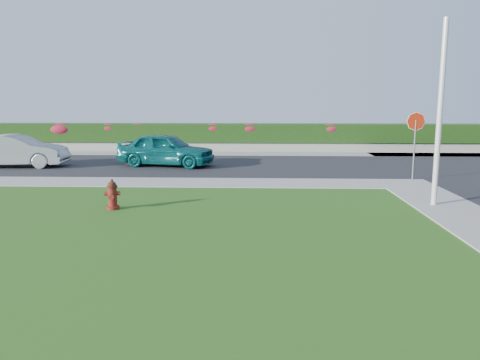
{
  "coord_description": "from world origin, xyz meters",
  "views": [
    {
      "loc": [
        1.34,
        -8.79,
        3.12
      ],
      "look_at": [
        0.84,
        4.41,
        0.9
      ],
      "focal_mm": 35.0,
      "sensor_mm": 36.0,
      "label": 1
    }
  ],
  "objects_px": {
    "fire_hydrant": "(112,195)",
    "sedan_teal": "(166,150)",
    "utility_pole": "(440,114)",
    "sedan_silver": "(17,151)",
    "stop_sign": "(415,130)"
  },
  "relations": [
    {
      "from": "sedan_silver",
      "to": "utility_pole",
      "type": "bearing_deg",
      "value": -119.06
    },
    {
      "from": "sedan_teal",
      "to": "utility_pole",
      "type": "xyz_separation_m",
      "value": [
        9.78,
        -8.25,
        1.91
      ]
    },
    {
      "from": "fire_hydrant",
      "to": "utility_pole",
      "type": "xyz_separation_m",
      "value": [
        9.6,
        0.83,
        2.33
      ]
    },
    {
      "from": "sedan_teal",
      "to": "utility_pole",
      "type": "bearing_deg",
      "value": -118.09
    },
    {
      "from": "sedan_teal",
      "to": "sedan_silver",
      "type": "xyz_separation_m",
      "value": [
        -7.04,
        -0.63,
        -0.03
      ]
    },
    {
      "from": "sedan_teal",
      "to": "stop_sign",
      "type": "distance_m",
      "value": 11.3
    },
    {
      "from": "sedan_silver",
      "to": "utility_pole",
      "type": "xyz_separation_m",
      "value": [
        16.82,
        -7.62,
        1.94
      ]
    },
    {
      "from": "sedan_teal",
      "to": "stop_sign",
      "type": "height_order",
      "value": "stop_sign"
    },
    {
      "from": "sedan_silver",
      "to": "stop_sign",
      "type": "relative_size",
      "value": 1.7
    },
    {
      "from": "fire_hydrant",
      "to": "stop_sign",
      "type": "relative_size",
      "value": 0.32
    },
    {
      "from": "fire_hydrant",
      "to": "sedan_teal",
      "type": "bearing_deg",
      "value": 83.5
    },
    {
      "from": "fire_hydrant",
      "to": "sedan_silver",
      "type": "xyz_separation_m",
      "value": [
        -7.22,
        8.45,
        0.38
      ]
    },
    {
      "from": "sedan_silver",
      "to": "stop_sign",
      "type": "distance_m",
      "value": 17.95
    },
    {
      "from": "fire_hydrant",
      "to": "stop_sign",
      "type": "bearing_deg",
      "value": 19.46
    },
    {
      "from": "fire_hydrant",
      "to": "sedan_silver",
      "type": "relative_size",
      "value": 0.19
    }
  ]
}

